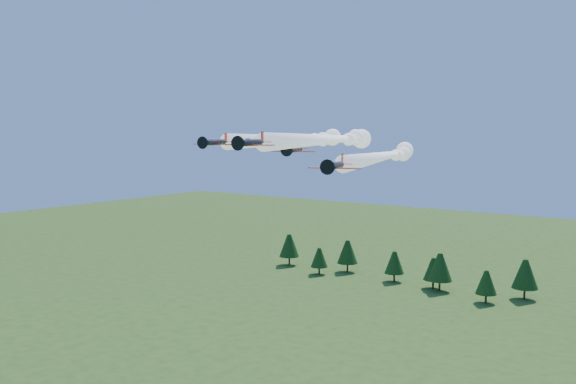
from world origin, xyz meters
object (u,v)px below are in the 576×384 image
Objects in this scene: plane_left at (297,139)px; plane_right at (386,156)px; plane_slot at (294,149)px; plane_lead at (331,139)px.

plane_left is 17.38m from plane_right.
plane_right is at bearing 66.16° from plane_slot.
plane_lead is at bearing 68.37° from plane_slot.
plane_lead is 17.29m from plane_left.
plane_lead is at bearing -114.44° from plane_right.
plane_left is at bearing 107.52° from plane_slot.
plane_slot is at bearing -113.09° from plane_right.
plane_right is at bearing 70.11° from plane_lead.
plane_left is 6.75× the size of plane_slot.
plane_lead is 0.85× the size of plane_right.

